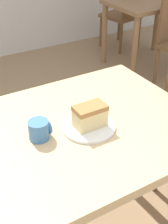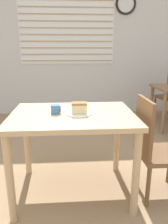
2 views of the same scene
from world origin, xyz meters
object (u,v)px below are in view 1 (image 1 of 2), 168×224
Objects in this scene: dining_table_near at (74,149)px; dining_table_far at (149,13)px; coffee_mug at (40,130)px; chair_far_opposite at (126,11)px; plate at (89,127)px; cake_slice at (90,116)px.

dining_table_near is 2.44m from dining_table_far.
dining_table_near is 0.21m from coffee_mug.
chair_far_opposite is at bearing 80.76° from dining_table_far.
chair_far_opposite is at bearing 49.55° from plate.
chair_far_opposite is 2.97m from coffee_mug.
cake_slice is at bearing -33.34° from dining_table_near.
coffee_mug is at bearing 167.78° from cake_slice.
coffee_mug is (-1.96, -1.62, 0.23)m from dining_table_far.
coffee_mug is at bearing -140.40° from dining_table_far.
chair_far_opposite is at bearing 49.64° from cake_slice.
cake_slice is (-1.85, -2.17, 0.35)m from chair_far_opposite.
coffee_mug reaches higher than plate.
chair_far_opposite is at bearing 48.31° from dining_table_near.
cake_slice is (0.06, -0.04, 0.17)m from dining_table_near.
dining_table_far is at bearing 69.14° from chair_far_opposite.
dining_table_far is at bearing 41.83° from dining_table_near.
chair_far_opposite is (0.08, 0.51, -0.11)m from dining_table_far.
cake_slice is (0.00, -0.00, 0.05)m from plate.
cake_slice reaches higher than plate.
chair_far_opposite is 2.87m from plate.
dining_table_near is 2.87m from chair_far_opposite.
dining_table_near is 4.89× the size of plate.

